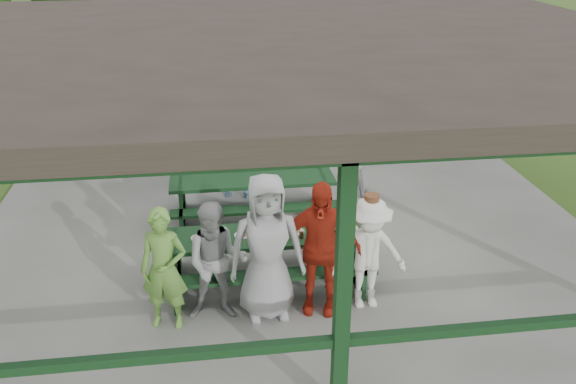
{
  "coord_description": "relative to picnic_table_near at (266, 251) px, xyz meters",
  "views": [
    {
      "loc": [
        -1.18,
        -8.58,
        4.85
      ],
      "look_at": [
        -0.05,
        -0.3,
        1.05
      ],
      "focal_mm": 38.0,
      "sensor_mm": 36.0,
      "label": 1
    }
  ],
  "objects": [
    {
      "name": "pavilion_structure",
      "position": [
        0.48,
        1.2,
        2.59
      ],
      "size": [
        10.6,
        8.6,
        3.24
      ],
      "color": "black",
      "rests_on": "concrete_slab"
    },
    {
      "name": "spectator_lblue",
      "position": [
        -0.21,
        2.99,
        0.29
      ],
      "size": [
        1.51,
        0.83,
        1.55
      ],
      "primitive_type": "imported",
      "rotation": [
        0.0,
        0.0,
        2.87
      ],
      "color": "#90C3DF",
      "rests_on": "concrete_slab"
    },
    {
      "name": "picnic_table_far",
      "position": [
        -0.02,
        2.0,
        -0.0
      ],
      "size": [
        2.74,
        1.39,
        0.75
      ],
      "color": "black",
      "rests_on": "concrete_slab"
    },
    {
      "name": "contestant_green",
      "position": [
        -1.34,
        -0.84,
        0.32
      ],
      "size": [
        0.66,
        0.5,
        1.61
      ],
      "primitive_type": "imported",
      "rotation": [
        0.0,
        0.0,
        -0.21
      ],
      "color": "#60963A",
      "rests_on": "concrete_slab"
    },
    {
      "name": "pickup_truck",
      "position": [
        1.71,
        10.51,
        0.19
      ],
      "size": [
        6.07,
        4.11,
        1.55
      ],
      "primitive_type": "imported",
      "rotation": [
        0.0,
        0.0,
        1.27
      ],
      "color": "silver",
      "rests_on": "ground"
    },
    {
      "name": "contestant_white_fedora",
      "position": [
        1.25,
        -0.76,
        0.3
      ],
      "size": [
        1.01,
        0.58,
        1.61
      ],
      "rotation": [
        0.0,
        0.0,
        -0.0
      ],
      "color": "white",
      "rests_on": "concrete_slab"
    },
    {
      "name": "contestant_grey_left",
      "position": [
        -0.7,
        -0.76,
        0.32
      ],
      "size": [
        0.83,
        0.67,
        1.61
      ],
      "primitive_type": "imported",
      "rotation": [
        0.0,
        0.0,
        -0.08
      ],
      "color": "gray",
      "rests_on": "concrete_slab"
    },
    {
      "name": "picnic_table_near",
      "position": [
        0.0,
        0.0,
        0.0
      ],
      "size": [
        2.85,
        1.39,
        0.75
      ],
      "color": "black",
      "rests_on": "concrete_slab"
    },
    {
      "name": "contestant_red",
      "position": [
        0.6,
        -0.76,
        0.43
      ],
      "size": [
        1.15,
        0.71,
        1.82
      ],
      "primitive_type": "imported",
      "rotation": [
        0.0,
        0.0,
        -0.27
      ],
      "color": "#A52413",
      "rests_on": "concrete_slab"
    },
    {
      "name": "spectator_grey",
      "position": [
        1.85,
        2.74,
        0.23
      ],
      "size": [
        0.81,
        0.7,
        1.42
      ],
      "primitive_type": "imported",
      "rotation": [
        0.0,
        0.0,
        2.88
      ],
      "color": "gray",
      "rests_on": "concrete_slab"
    },
    {
      "name": "table_setting",
      "position": [
        0.12,
        0.02,
        0.3
      ],
      "size": [
        2.32,
        0.45,
        0.1
      ],
      "color": "white",
      "rests_on": "picnic_table_near"
    },
    {
      "name": "concrete_slab",
      "position": [
        0.48,
        1.2,
        -0.53
      ],
      "size": [
        10.0,
        8.0,
        0.1
      ],
      "primitive_type": "cube",
      "color": "slate",
      "rests_on": "ground"
    },
    {
      "name": "spectator_blue",
      "position": [
        -1.12,
        3.54,
        0.49
      ],
      "size": [
        0.75,
        0.52,
        1.95
      ],
      "primitive_type": "imported",
      "rotation": [
        0.0,
        0.0,
        3.23
      ],
      "color": "#3E5DA1",
      "rests_on": "concrete_slab"
    },
    {
      "name": "contestant_grey_mid",
      "position": [
        -0.06,
        -0.77,
        0.5
      ],
      "size": [
        0.99,
        0.67,
        1.95
      ],
      "primitive_type": "imported",
      "rotation": [
        0.0,
        0.0,
        0.05
      ],
      "color": "#99999C",
      "rests_on": "concrete_slab"
    },
    {
      "name": "farm_trailer",
      "position": [
        -1.46,
        10.33,
        0.14
      ],
      "size": [
        4.21,
        2.36,
        1.46
      ],
      "rotation": [
        0.0,
        0.0,
        -0.21
      ],
      "color": "navy",
      "rests_on": "ground"
    },
    {
      "name": "ground",
      "position": [
        0.48,
        1.2,
        -0.58
      ],
      "size": [
        90.0,
        90.0,
        0.0
      ],
      "primitive_type": "plane",
      "color": "#33581B",
      "rests_on": "ground"
    }
  ]
}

